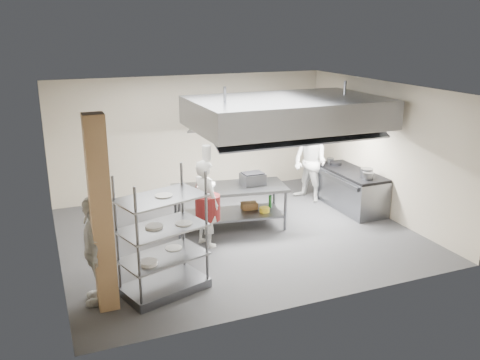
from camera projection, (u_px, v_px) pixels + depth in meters
name	position (u px, v px, depth m)	size (l,w,h in m)	color
floor	(237.00, 234.00, 10.56)	(7.00, 7.00, 0.00)	#3B3B3D
ceiling	(237.00, 89.00, 9.69)	(7.00, 7.00, 0.00)	silver
wall_back	(193.00, 135.00, 12.78)	(7.00, 7.00, 0.00)	#BCAE95
wall_left	(51.00, 184.00, 8.86)	(6.00, 6.00, 0.00)	#BCAE95
wall_right	(382.00, 149.00, 11.39)	(6.00, 6.00, 0.00)	#BCAE95
column	(101.00, 216.00, 7.39)	(0.30, 0.30, 3.00)	tan
exhaust_hood	(287.00, 112.00, 10.69)	(4.00, 2.50, 0.60)	gray
hood_strip_a	(248.00, 131.00, 10.45)	(1.60, 0.12, 0.04)	white
hood_strip_b	(323.00, 124.00, 11.10)	(1.60, 0.12, 0.04)	white
wall_shelf	(260.00, 131.00, 13.29)	(1.50, 0.28, 0.04)	gray
island	(229.00, 207.00, 10.79)	(2.38, 0.99, 0.91)	gray
island_worktop	(229.00, 188.00, 10.67)	(2.38, 0.99, 0.06)	gray
island_undershelf	(230.00, 214.00, 10.83)	(2.19, 0.89, 0.04)	slate
pass_rack	(162.00, 234.00, 8.00)	(1.33, 0.78, 2.00)	gray
cooking_range	(350.00, 190.00, 12.00)	(0.80, 2.00, 0.84)	slate
range_top	(351.00, 172.00, 11.86)	(0.78, 1.96, 0.06)	black
chef_head	(206.00, 203.00, 9.79)	(0.63, 0.42, 1.74)	silver
chef_line	(310.00, 163.00, 12.34)	(0.92, 0.72, 1.90)	white
chef_plating	(96.00, 250.00, 7.75)	(1.02, 0.42, 1.74)	white
griddle	(253.00, 179.00, 10.79)	(0.48, 0.37, 0.23)	slate
wicker_basket	(249.00, 206.00, 11.05)	(0.33, 0.23, 0.15)	brown
stockpot	(367.00, 173.00, 11.38)	(0.27, 0.27, 0.19)	gray
plate_stack	(163.00, 255.00, 8.11)	(0.28, 0.28, 0.05)	white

